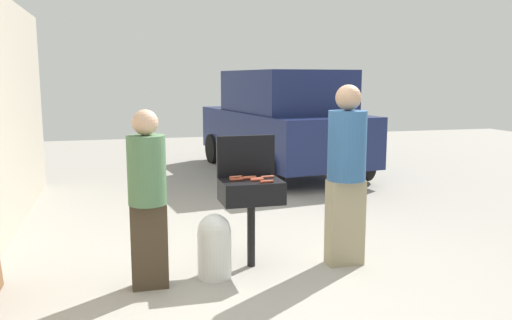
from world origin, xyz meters
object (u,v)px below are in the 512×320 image
Objects in this scene: hot_dog_2 at (236,177)px; hot_dog_3 at (250,177)px; hot_dog_4 at (256,179)px; person_right at (346,169)px; hot_dog_1 at (267,177)px; hot_dog_5 at (246,178)px; parked_minivan at (282,121)px; propane_tank at (214,245)px; hot_dog_6 at (236,179)px; hot_dog_7 at (267,181)px; person_left at (147,193)px; hot_dog_0 at (257,180)px; bbq_grill at (251,194)px.

hot_dog_2 is 0.14m from hot_dog_3.
person_right is (0.88, -0.18, 0.09)m from hot_dog_4.
hot_dog_4 is (0.18, -0.14, 0.00)m from hot_dog_2.
hot_dog_1 and hot_dog_3 have the same top height.
parked_minivan is at bearing 68.57° from hot_dog_5.
parked_minivan reaches higher than propane_tank.
hot_dog_2 is at bearing 80.33° from hot_dog_6.
hot_dog_3 is at bearing -17.55° from hot_dog_2.
hot_dog_5 is 0.12m from hot_dog_6.
hot_dog_5 is at bearing 125.91° from hot_dog_7.
parked_minivan is at bearing 71.87° from person_left.
hot_dog_7 is (-0.07, -0.23, 0.00)m from hot_dog_1.
propane_tank is at bearing 18.82° from person_left.
person_left is at bearing -173.33° from hot_dog_7.
person_right reaches higher than hot_dog_2.
propane_tank is 0.13× the size of parked_minivan.
hot_dog_0 is at bearing -19.85° from hot_dog_6.
hot_dog_6 is 5.44m from parked_minivan.
parked_minivan reaches higher than hot_dog_7.
hot_dog_2 is 5.31m from parked_minivan.
person_right reaches higher than hot_dog_3.
person_left is at bearing -160.55° from hot_dog_5.
propane_tank is at bearing -153.70° from bbq_grill.
hot_dog_4 is at bearing -64.51° from hot_dog_3.
person_left is at bearing -164.13° from bbq_grill.
hot_dog_0 and hot_dog_3 have the same top height.
parked_minivan is (1.87, 5.10, 0.13)m from hot_dog_0.
hot_dog_5 is at bearing -43.27° from hot_dog_2.
hot_dog_3 is at bearing 39.40° from hot_dog_5.
person_right is at bearing -13.38° from hot_dog_5.
hot_dog_3 is (-0.04, 0.15, 0.00)m from hot_dog_0.
person_right is at bearing -11.29° from hot_dog_4.
hot_dog_6 is at bearing 146.95° from hot_dog_7.
hot_dog_3 is 5.30m from parked_minivan.
person_left is at bearing 53.10° from parked_minivan.
bbq_grill is at bearing -159.45° from hot_dog_1.
hot_dog_6 is 0.03× the size of parked_minivan.
hot_dog_4 and hot_dog_7 have the same top height.
bbq_grill is 0.16m from hot_dog_4.
person_right is at bearing 71.27° from parked_minivan.
hot_dog_4 is 5.38m from parked_minivan.
hot_dog_7 is 0.03× the size of parked_minivan.
hot_dog_2 is 1.00× the size of hot_dog_6.
hot_dog_2 is at bearing 132.17° from bbq_grill.
hot_dog_1 is 0.08× the size of person_left.
hot_dog_0 is at bearing -48.44° from hot_dog_2.
propane_tank is (-0.46, -0.15, -0.57)m from hot_dog_0.
bbq_grill is 0.19× the size of parked_minivan.
person_right reaches higher than hot_dog_4.
hot_dog_3 is at bearing 27.94° from hot_dog_6.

